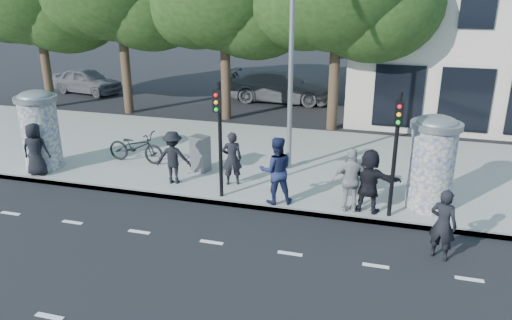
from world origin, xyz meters
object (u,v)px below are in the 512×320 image
(street_lamp, at_px, (291,27))
(bicycle, at_px, (136,147))
(traffic_pole_near, at_px, (219,129))
(traffic_pole_far, at_px, (396,143))
(ped_f, at_px, (369,181))
(cabinet_right, at_px, (353,178))
(ped_b, at_px, (232,158))
(cabinet_left, at_px, (200,154))
(car_left, at_px, (87,81))
(man_road, at_px, (443,224))
(ped_e, at_px, (351,180))
(ped_c, at_px, (276,170))
(ad_column_left, at_px, (40,128))
(ped_d, at_px, (173,157))
(ad_column_right, at_px, (432,160))
(ped_a, at_px, (35,149))
(car_right, at_px, (280,86))

(street_lamp, distance_m, bicycle, 6.70)
(traffic_pole_near, bearing_deg, bicycle, 152.30)
(traffic_pole_far, bearing_deg, ped_f, 164.22)
(cabinet_right, bearing_deg, ped_b, 170.62)
(traffic_pole_near, distance_m, traffic_pole_far, 4.80)
(ped_f, relative_size, cabinet_right, 1.74)
(cabinet_left, relative_size, car_left, 0.29)
(street_lamp, height_order, cabinet_left, street_lamp)
(man_road, bearing_deg, ped_e, -12.00)
(traffic_pole_far, height_order, cabinet_left, traffic_pole_far)
(ped_c, bearing_deg, man_road, 138.33)
(man_road, relative_size, cabinet_left, 1.44)
(man_road, distance_m, cabinet_right, 3.69)
(ad_column_left, xyz_separation_m, cabinet_left, (5.24, 1.13, -0.79))
(ped_e, xyz_separation_m, ped_f, (0.46, 0.11, -0.01))
(ped_f, relative_size, bicycle, 0.85)
(cabinet_left, height_order, cabinet_right, cabinet_left)
(cabinet_left, height_order, car_left, car_left)
(car_left, bearing_deg, ad_column_left, -142.68)
(ped_d, distance_m, cabinet_right, 5.52)
(traffic_pole_far, distance_m, man_road, 2.42)
(street_lamp, xyz_separation_m, bicycle, (-5.24, -0.82, -4.09))
(ped_c, bearing_deg, ped_e, 159.16)
(ped_c, distance_m, cabinet_left, 3.52)
(man_road, relative_size, bicycle, 0.82)
(ad_column_right, relative_size, street_lamp, 0.33)
(cabinet_left, bearing_deg, ped_c, -12.22)
(ped_c, distance_m, bicycle, 5.84)
(ad_column_right, height_order, ped_d, ad_column_right)
(ped_c, height_order, man_road, ped_c)
(ad_column_right, bearing_deg, traffic_pole_far, -137.79)
(ped_f, bearing_deg, ped_e, 20.52)
(traffic_pole_far, xyz_separation_m, ped_a, (-11.15, 0.06, -1.21))
(car_right, bearing_deg, ped_a, 158.47)
(traffic_pole_near, xyz_separation_m, car_right, (-1.32, 13.12, -1.42))
(ad_column_right, relative_size, ped_f, 1.47)
(traffic_pole_near, relative_size, man_road, 1.97)
(ad_column_left, bearing_deg, cabinet_left, 12.22)
(ped_e, distance_m, cabinet_right, 1.28)
(traffic_pole_near, height_order, ped_f, traffic_pole_near)
(ped_f, bearing_deg, ped_c, 9.26)
(ped_e, relative_size, cabinet_left, 1.51)
(ped_c, relative_size, car_left, 0.46)
(ad_column_right, bearing_deg, ped_c, -168.44)
(ped_b, bearing_deg, car_left, -63.72)
(man_road, bearing_deg, car_right, -39.31)
(ad_column_left, bearing_deg, car_left, 117.27)
(ped_b, bearing_deg, man_road, 134.25)
(bicycle, relative_size, car_left, 0.50)
(man_road, xyz_separation_m, cabinet_left, (-7.36, 3.44, -0.11))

